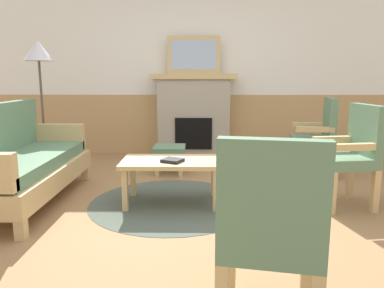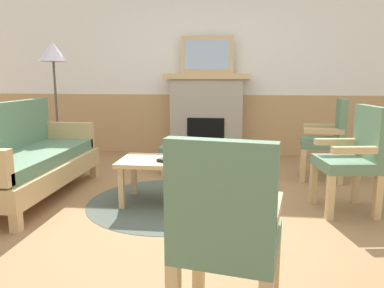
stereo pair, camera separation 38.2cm
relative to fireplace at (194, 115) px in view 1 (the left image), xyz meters
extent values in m
plane|color=#997047|center=(0.00, -2.35, -0.65)|extent=(14.00, 14.00, 0.00)
cube|color=white|center=(0.00, 0.25, 0.70)|extent=(7.20, 0.12, 2.70)
cube|color=tan|center=(0.00, 0.18, -0.18)|extent=(7.20, 0.02, 0.95)
cube|color=#A39989|center=(0.00, 0.00, -0.05)|extent=(1.10, 0.36, 1.20)
cube|color=black|center=(0.00, -0.19, -0.27)|extent=(0.56, 0.02, 0.48)
cube|color=tan|center=(0.00, 0.00, 0.59)|extent=(1.30, 0.44, 0.08)
cube|color=tan|center=(0.00, 0.00, 0.91)|extent=(0.80, 0.03, 0.56)
cube|color=#9EB2D1|center=(0.00, -0.02, 0.91)|extent=(0.68, 0.01, 0.44)
cube|color=tan|center=(-1.30, -3.10, -0.57)|extent=(0.08, 0.08, 0.16)
cube|color=tan|center=(-1.30, -1.42, -0.57)|extent=(0.08, 0.08, 0.16)
cube|color=tan|center=(-1.90, -1.42, -0.57)|extent=(0.08, 0.08, 0.16)
cube|color=tan|center=(-1.60, -2.26, -0.39)|extent=(0.70, 1.80, 0.20)
cube|color=#5B7F60|center=(-1.60, -2.26, -0.23)|extent=(0.60, 1.70, 0.12)
cube|color=tan|center=(-1.60, -1.41, -0.12)|extent=(0.60, 0.10, 0.30)
cube|color=tan|center=(-0.62, -2.47, -0.45)|extent=(0.05, 0.05, 0.40)
cube|color=tan|center=(0.22, -2.47, -0.45)|extent=(0.05, 0.05, 0.40)
cube|color=tan|center=(-0.62, -2.03, -0.45)|extent=(0.05, 0.05, 0.40)
cube|color=tan|center=(0.22, -2.03, -0.45)|extent=(0.05, 0.05, 0.40)
cube|color=tan|center=(-0.20, -2.25, -0.23)|extent=(0.96, 0.56, 0.04)
cylinder|color=#4C564C|center=(-0.20, -2.25, -0.65)|extent=(1.63, 1.63, 0.01)
cube|color=black|center=(-0.18, -2.34, -0.20)|extent=(0.23, 0.23, 0.03)
cube|color=tan|center=(-0.45, -1.26, -0.52)|extent=(0.05, 0.05, 0.26)
cube|color=tan|center=(-0.15, -1.26, -0.52)|extent=(0.05, 0.05, 0.26)
cube|color=tan|center=(-0.45, -0.96, -0.52)|extent=(0.05, 0.05, 0.26)
cube|color=tan|center=(-0.15, -0.96, -0.52)|extent=(0.05, 0.05, 0.26)
cube|color=#5B7F60|center=(-0.30, -1.11, -0.34)|extent=(0.40, 0.40, 0.10)
cube|color=tan|center=(1.25, -1.36, -0.45)|extent=(0.07, 0.07, 0.40)
cube|color=tan|center=(1.31, -0.95, -0.45)|extent=(0.07, 0.07, 0.40)
cube|color=tan|center=(1.66, -1.43, -0.45)|extent=(0.07, 0.07, 0.40)
cube|color=tan|center=(1.72, -1.01, -0.45)|extent=(0.07, 0.07, 0.40)
cube|color=#5B7F60|center=(1.48, -1.19, -0.20)|extent=(0.55, 0.55, 0.10)
cube|color=#5B7F60|center=(1.68, -1.22, 0.09)|extent=(0.15, 0.49, 0.48)
cube|color=tan|center=(1.45, -1.39, -0.03)|extent=(0.45, 0.14, 0.06)
cube|color=tan|center=(1.52, -0.99, -0.03)|extent=(0.45, 0.14, 0.06)
cube|color=tan|center=(1.27, -2.54, -0.45)|extent=(0.07, 0.07, 0.40)
cube|color=tan|center=(1.21, -2.12, -0.45)|extent=(0.07, 0.07, 0.40)
cube|color=tan|center=(1.69, -2.48, -0.45)|extent=(0.07, 0.07, 0.40)
cube|color=tan|center=(1.63, -2.06, -0.45)|extent=(0.07, 0.07, 0.40)
cube|color=#5B7F60|center=(1.45, -2.30, -0.20)|extent=(0.54, 0.54, 0.10)
cube|color=#5B7F60|center=(1.65, -2.27, 0.09)|extent=(0.15, 0.49, 0.48)
cube|color=tan|center=(1.48, -2.50, -0.03)|extent=(0.45, 0.13, 0.06)
cube|color=tan|center=(1.42, -2.10, -0.03)|extent=(0.45, 0.13, 0.06)
cube|color=tan|center=(0.24, -3.78, -0.45)|extent=(0.07, 0.07, 0.40)
cube|color=tan|center=(0.66, -3.86, -0.45)|extent=(0.07, 0.07, 0.40)
cube|color=#5B7F60|center=(0.41, -4.03, -0.20)|extent=(0.56, 0.56, 0.10)
cube|color=#5B7F60|center=(0.37, -4.23, 0.09)|extent=(0.49, 0.17, 0.48)
cube|color=tan|center=(0.21, -3.99, -0.03)|extent=(0.15, 0.45, 0.06)
cube|color=tan|center=(0.61, -4.07, -0.03)|extent=(0.15, 0.45, 0.06)
cylinder|color=#332D28|center=(-1.94, -1.02, -0.64)|extent=(0.24, 0.24, 0.03)
cylinder|color=#4C473D|center=(-1.94, -1.02, 0.08)|extent=(0.03, 0.03, 1.40)
cone|color=silver|center=(-1.94, -1.02, 0.90)|extent=(0.36, 0.36, 0.25)
camera|label=1|loc=(0.05, -5.76, 0.58)|focal=34.65mm
camera|label=2|loc=(0.43, -5.73, 0.58)|focal=34.65mm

